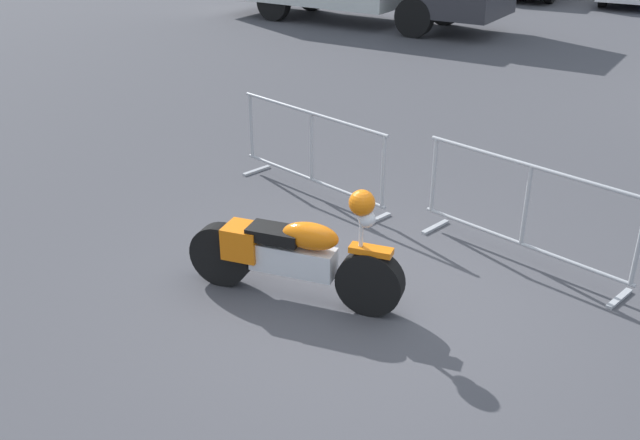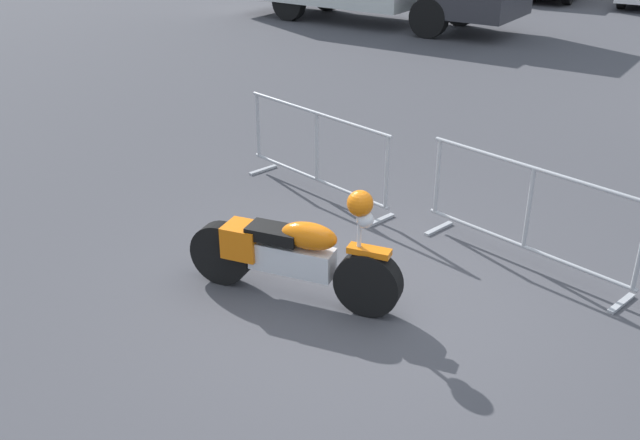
# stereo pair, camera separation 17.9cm
# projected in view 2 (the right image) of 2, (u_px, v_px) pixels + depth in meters

# --- Properties ---
(ground_plane) EXTENTS (120.00, 120.00, 0.00)m
(ground_plane) POSITION_uv_depth(u_px,v_px,m) (359.00, 302.00, 6.64)
(ground_plane) COLOR #424247
(motorcycle) EXTENTS (2.05, 0.81, 1.19)m
(motorcycle) POSITION_uv_depth(u_px,v_px,m) (292.00, 254.00, 6.54)
(motorcycle) COLOR black
(motorcycle) RESTS_ON ground
(crowd_barrier_near) EXTENTS (2.36, 0.69, 1.07)m
(crowd_barrier_near) POSITION_uv_depth(u_px,v_px,m) (317.00, 152.00, 8.65)
(crowd_barrier_near) COLOR #9EA0A5
(crowd_barrier_near) RESTS_ON ground
(crowd_barrier_far) EXTENTS (2.36, 0.69, 1.07)m
(crowd_barrier_far) POSITION_uv_depth(u_px,v_px,m) (528.00, 215.00, 7.06)
(crowd_barrier_far) COLOR #9EA0A5
(crowd_barrier_far) RESTS_ON ground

